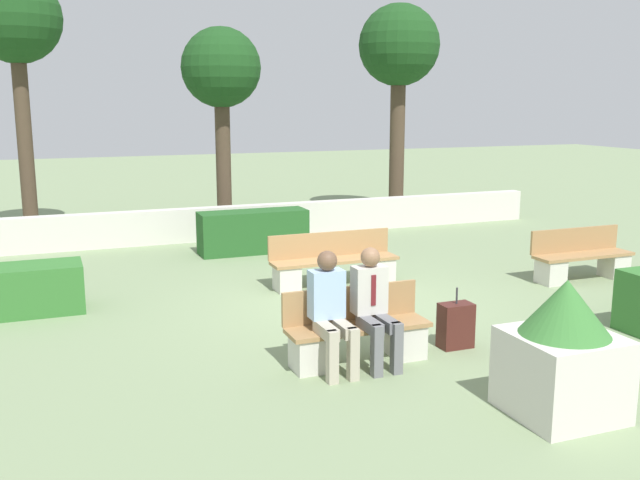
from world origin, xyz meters
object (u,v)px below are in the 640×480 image
(person_seated_woman, at_px, (331,306))
(planter_corner_left, at_px, (563,351))
(tree_leftmost, at_px, (16,24))
(bench_right_side, at_px, (582,261))
(suitcase, at_px, (456,325))
(tree_center_left, at_px, (221,73))
(tree_center_right, at_px, (399,51))
(person_seated_man, at_px, (374,302))
(bench_front, at_px, (357,335))
(bench_left_side, at_px, (334,265))

(person_seated_woman, bearing_deg, planter_corner_left, -48.35)
(tree_leftmost, bearing_deg, bench_right_side, -41.20)
(planter_corner_left, distance_m, suitcase, 2.01)
(tree_center_left, height_order, tree_center_right, tree_center_right)
(bench_right_side, height_order, tree_leftmost, tree_leftmost)
(person_seated_man, relative_size, tree_center_left, 0.29)
(person_seated_man, height_order, tree_leftmost, tree_leftmost)
(tree_center_left, distance_m, tree_center_right, 4.75)
(person_seated_woman, xyz_separation_m, tree_center_right, (5.71, 9.51, 3.42))
(tree_leftmost, distance_m, tree_center_right, 8.87)
(suitcase, height_order, tree_center_right, tree_center_right)
(bench_right_side, xyz_separation_m, person_seated_man, (-4.93, -2.26, 0.42))
(person_seated_woman, xyz_separation_m, tree_leftmost, (-3.15, 9.78, 3.77))
(bench_right_side, xyz_separation_m, person_seated_woman, (-5.45, -2.26, 0.42))
(tree_leftmost, xyz_separation_m, tree_center_left, (4.18, -0.75, -0.96))
(person_seated_man, xyz_separation_m, person_seated_woman, (-0.52, 0.00, 0.00))
(bench_front, bearing_deg, person_seated_woman, -160.78)
(bench_front, bearing_deg, planter_corner_left, -57.73)
(planter_corner_left, relative_size, suitcase, 1.77)
(tree_center_left, bearing_deg, tree_leftmost, 169.85)
(bench_front, bearing_deg, tree_center_right, 60.40)
(bench_front, relative_size, bench_left_side, 0.80)
(bench_front, height_order, bench_left_side, same)
(tree_center_left, bearing_deg, person_seated_man, -93.23)
(bench_right_side, height_order, person_seated_man, person_seated_man)
(bench_left_side, bearing_deg, planter_corner_left, -77.24)
(bench_front, bearing_deg, bench_right_side, 22.78)
(planter_corner_left, relative_size, tree_center_left, 0.29)
(tree_center_left, bearing_deg, planter_corner_left, -86.87)
(tree_center_left, bearing_deg, suitcase, -85.69)
(person_seated_man, xyz_separation_m, tree_leftmost, (-3.67, 9.78, 3.77))
(person_seated_woman, xyz_separation_m, planter_corner_left, (1.62, -1.83, -0.12))
(tree_center_left, relative_size, tree_center_right, 0.86)
(person_seated_woman, relative_size, tree_center_right, 0.25)
(bench_front, relative_size, planter_corner_left, 1.26)
(tree_center_left, bearing_deg, bench_left_side, -85.71)
(bench_left_side, xyz_separation_m, bench_right_side, (4.00, -1.16, -0.01))
(suitcase, bearing_deg, bench_left_side, 94.34)
(bench_left_side, bearing_deg, person_seated_woman, -102.14)
(bench_left_side, distance_m, tree_center_left, 6.48)
(planter_corner_left, bearing_deg, bench_left_side, 91.89)
(bench_left_side, xyz_separation_m, planter_corner_left, (0.17, -5.24, 0.29))
(bench_front, distance_m, tree_leftmost, 11.10)
(tree_leftmost, bearing_deg, tree_center_left, -10.15)
(planter_corner_left, xyz_separation_m, tree_center_left, (-0.59, 10.86, 2.92))
(bench_front, distance_m, suitcase, 1.31)
(suitcase, bearing_deg, bench_right_side, 29.35)
(person_seated_woman, relative_size, tree_leftmost, 0.24)
(bench_front, bearing_deg, tree_center_left, 85.86)
(person_seated_man, height_order, suitcase, person_seated_man)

